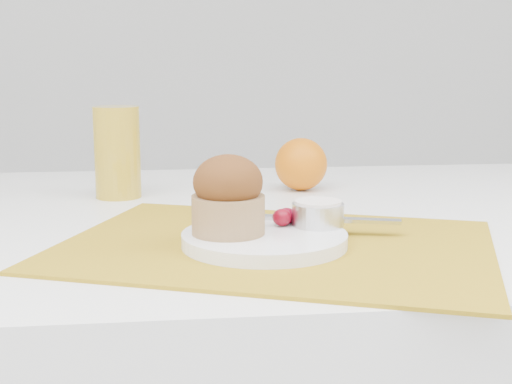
{
  "coord_description": "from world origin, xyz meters",
  "views": [
    {
      "loc": [
        -0.17,
        -0.9,
        0.96
      ],
      "look_at": [
        -0.07,
        -0.06,
        0.8
      ],
      "focal_mm": 50.0,
      "sensor_mm": 36.0,
      "label": 1
    }
  ],
  "objects": [
    {
      "name": "raspberry_near",
      "position": [
        -0.04,
        -0.1,
        0.78
      ],
      "size": [
        0.02,
        0.02,
        0.02
      ],
      "primitive_type": "ellipsoid",
      "color": "#500212",
      "rests_on": "plate"
    },
    {
      "name": "plate",
      "position": [
        -0.07,
        -0.14,
        0.76
      ],
      "size": [
        0.24,
        0.24,
        0.01
      ],
      "primitive_type": "cylinder",
      "rotation": [
        0.0,
        0.0,
        -0.36
      ],
      "color": "white",
      "rests_on": "placemat"
    },
    {
      "name": "placemat",
      "position": [
        -0.06,
        -0.13,
        0.75
      ],
      "size": [
        0.57,
        0.5,
        0.0
      ],
      "primitive_type": "cube",
      "rotation": [
        0.0,
        0.0,
        -0.37
      ],
      "color": "#A98217",
      "rests_on": "table"
    },
    {
      "name": "ramekin",
      "position": [
        -0.01,
        -0.11,
        0.78
      ],
      "size": [
        0.06,
        0.06,
        0.03
      ],
      "primitive_type": "cylinder",
      "rotation": [
        0.0,
        0.0,
        0.04
      ],
      "color": "silver",
      "rests_on": "plate"
    },
    {
      "name": "muffin",
      "position": [
        -0.11,
        -0.14,
        0.81
      ],
      "size": [
        0.1,
        0.1,
        0.09
      ],
      "color": "#A57D4F",
      "rests_on": "plate"
    },
    {
      "name": "juice_glass",
      "position": [
        -0.26,
        0.18,
        0.82
      ],
      "size": [
        0.09,
        0.09,
        0.14
      ],
      "primitive_type": "cylinder",
      "rotation": [
        0.0,
        0.0,
        -0.36
      ],
      "color": "gold",
      "rests_on": "table"
    },
    {
      "name": "cream",
      "position": [
        -0.01,
        -0.11,
        0.8
      ],
      "size": [
        0.06,
        0.06,
        0.01
      ],
      "primitive_type": "cylinder",
      "rotation": [
        0.0,
        0.0,
        0.18
      ],
      "color": "white",
      "rests_on": "ramekin"
    },
    {
      "name": "orange",
      "position": [
        0.03,
        0.21,
        0.79
      ],
      "size": [
        0.08,
        0.08,
        0.08
      ],
      "primitive_type": "sphere",
      "color": "orange",
      "rests_on": "table"
    },
    {
      "name": "raspberry_far",
      "position": [
        -0.05,
        -0.11,
        0.78
      ],
      "size": [
        0.02,
        0.02,
        0.02
      ],
      "primitive_type": "ellipsoid",
      "color": "#51020D",
      "rests_on": "plate"
    },
    {
      "name": "butter_knife",
      "position": [
        0.0,
        -0.09,
        0.77
      ],
      "size": [
        0.18,
        0.06,
        0.0
      ],
      "primitive_type": "cube",
      "rotation": [
        0.0,
        0.0,
        -0.29
      ],
      "color": "#B6B9BF",
      "rests_on": "plate"
    }
  ]
}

